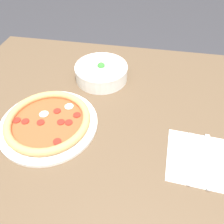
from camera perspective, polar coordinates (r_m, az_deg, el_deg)
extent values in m
plane|color=#333338|center=(1.41, -3.53, -21.73)|extent=(8.00, 8.00, 0.00)
cube|color=brown|center=(0.80, -5.82, -0.97)|extent=(1.15, 0.99, 0.03)
cylinder|color=#4E3C2B|center=(1.50, -19.53, 3.33)|extent=(0.06, 0.06, 0.71)
cylinder|color=#4E3C2B|center=(1.38, 20.83, -1.66)|extent=(0.06, 0.06, 0.71)
cylinder|color=white|center=(0.77, -16.16, -2.97)|extent=(0.33, 0.33, 0.01)
torus|color=tan|center=(0.75, -16.45, -2.01)|extent=(0.28, 0.28, 0.03)
cylinder|color=#D14C28|center=(0.76, -16.29, -2.52)|extent=(0.25, 0.25, 0.01)
cylinder|color=maroon|center=(0.78, -21.71, -2.27)|extent=(0.03, 0.03, 0.00)
cylinder|color=maroon|center=(0.69, -14.12, -7.50)|extent=(0.03, 0.03, 0.00)
cylinder|color=maroon|center=(0.76, -9.15, -0.77)|extent=(0.03, 0.03, 0.00)
cylinder|color=maroon|center=(0.80, -23.61, -2.00)|extent=(0.03, 0.03, 0.00)
cylinder|color=maroon|center=(0.74, -13.21, -2.56)|extent=(0.03, 0.03, 0.00)
cylinder|color=maroon|center=(0.76, -18.13, -2.60)|extent=(0.03, 0.03, 0.00)
cylinder|color=maroon|center=(0.74, -11.24, -2.68)|extent=(0.03, 0.03, 0.00)
cylinder|color=maroon|center=(0.78, -14.15, 0.27)|extent=(0.03, 0.03, 0.00)
ellipsoid|color=silver|center=(0.79, -17.39, -0.48)|extent=(0.03, 0.03, 0.01)
ellipsoid|color=silver|center=(0.79, -11.14, 1.51)|extent=(0.03, 0.03, 0.01)
cylinder|color=white|center=(0.92, -2.85, 10.30)|extent=(0.21, 0.21, 0.06)
torus|color=white|center=(0.90, -2.91, 11.64)|extent=(0.22, 0.22, 0.01)
ellipsoid|color=#998466|center=(0.92, -2.11, 11.44)|extent=(0.04, 0.04, 0.02)
ellipsoid|color=#998466|center=(0.86, 0.30, 9.35)|extent=(0.03, 0.04, 0.02)
ellipsoid|color=tan|center=(0.86, -5.98, 8.69)|extent=(0.03, 0.04, 0.02)
ellipsoid|color=tan|center=(0.93, -1.63, 12.71)|extent=(0.04, 0.04, 0.02)
ellipsoid|color=#998466|center=(0.96, -0.61, 13.57)|extent=(0.04, 0.04, 0.02)
ellipsoid|color=#998466|center=(0.96, -6.00, 13.10)|extent=(0.04, 0.03, 0.02)
sphere|color=#388433|center=(0.90, -2.76, 11.86)|extent=(0.03, 0.03, 0.03)
ellipsoid|color=yellow|center=(0.96, -4.57, 13.48)|extent=(0.04, 0.02, 0.02)
cube|color=white|center=(0.71, 21.84, -11.35)|extent=(0.20, 0.20, 0.00)
cube|color=silver|center=(0.68, 19.57, -12.90)|extent=(0.02, 0.13, 0.00)
cube|color=silver|center=(0.74, 20.36, -6.96)|extent=(0.01, 0.06, 0.00)
cube|color=silver|center=(0.74, 20.04, -6.90)|extent=(0.01, 0.06, 0.00)
cube|color=silver|center=(0.74, 19.72, -6.84)|extent=(0.01, 0.06, 0.00)
cube|color=silver|center=(0.74, 19.39, -6.78)|extent=(0.01, 0.06, 0.00)
cube|color=silver|center=(0.68, 23.82, -15.36)|extent=(0.02, 0.08, 0.01)
cube|color=silver|center=(0.74, 23.72, -8.84)|extent=(0.03, 0.12, 0.00)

